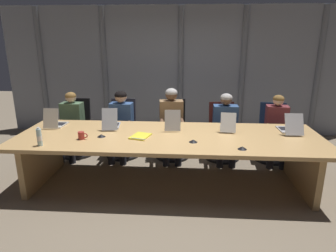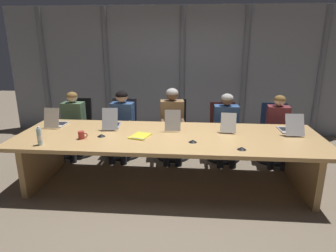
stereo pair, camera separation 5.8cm
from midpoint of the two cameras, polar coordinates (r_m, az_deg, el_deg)
name	(u,v)px [view 1 (the left image)]	position (r m, az deg, el deg)	size (l,w,h in m)	color
ground_plane	(169,184)	(4.34, -0.29, -11.14)	(14.71, 14.71, 0.00)	#7F705B
conference_table	(169,145)	(4.10, -0.30, -3.64)	(4.17, 1.36, 0.74)	tan
curtain_backdrop	(176,72)	(6.38, 1.36, 10.41)	(7.36, 0.17, 2.67)	gray
laptop_left_end	(56,123)	(4.76, -21.20, 0.58)	(0.24, 0.40, 0.31)	beige
laptop_left_mid	(111,124)	(4.47, -11.23, 0.47)	(0.27, 0.47, 0.32)	#A8ADB7
laptop_center	(172,125)	(4.32, 0.48, 0.19)	(0.25, 0.40, 0.31)	#BCBCC1
laptop_right_mid	(228,126)	(4.37, 11.08, -0.01)	(0.25, 0.44, 0.28)	beige
laptop_right_end	(290,128)	(4.52, 22.07, -0.36)	(0.25, 0.47, 0.29)	#BCBCC1
office_chair_left_end	(77,134)	(5.58, -17.44, -1.41)	(0.60, 0.60, 0.98)	black
office_chair_left_mid	(123,135)	(5.33, -9.01, -1.63)	(0.60, 0.60, 0.99)	#2D2D38
office_chair_center	(173,136)	(5.21, 0.58, -1.85)	(0.60, 0.60, 0.99)	black
office_chair_right_mid	(222,137)	(5.23, 10.12, -2.16)	(0.60, 0.60, 0.95)	#511E19
office_chair_right_end	(272,138)	(5.39, 19.12, -2.27)	(0.60, 0.60, 0.95)	navy
person_left_end	(71,121)	(5.36, -18.59, 0.86)	(0.39, 0.56, 1.14)	#4C6B4C
person_left_mid	(120,120)	(5.09, -9.50, 1.06)	(0.41, 0.56, 1.17)	#335184
person_center	(171,120)	(4.97, 0.34, 1.21)	(0.44, 0.57, 1.22)	olive
person_right_mid	(226,123)	(5.00, 10.74, 0.52)	(0.41, 0.55, 1.15)	#335184
person_right_end	(277,126)	(5.16, 19.99, 0.07)	(0.40, 0.57, 1.13)	brown
water_bottle_primary	(39,137)	(3.98, -23.97, -2.01)	(0.06, 0.06, 0.24)	silver
coffee_mug_near	(82,136)	(4.06, -16.74, -1.77)	(0.13, 0.08, 0.10)	#B2332D
conference_mic_left_side	(242,148)	(3.65, 13.71, -4.12)	(0.11, 0.11, 0.04)	black
conference_mic_middle	(101,136)	(4.09, -13.15, -1.81)	(0.11, 0.11, 0.04)	black
conference_mic_right_side	(193,141)	(3.79, 4.45, -2.88)	(0.11, 0.11, 0.04)	black
spiral_notepad	(140,136)	(4.01, -5.76, -1.98)	(0.30, 0.35, 0.03)	yellow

